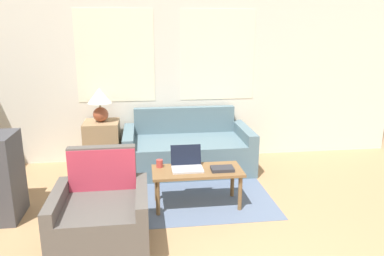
% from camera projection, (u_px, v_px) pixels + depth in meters
% --- Properties ---
extents(wall_back, '(6.90, 0.06, 2.60)m').
position_uv_depth(wall_back, '(173.00, 72.00, 5.48)').
color(wall_back, silver).
rests_on(wall_back, ground_plane).
extents(rug, '(1.78, 2.06, 0.01)m').
position_uv_depth(rug, '(191.00, 185.00, 4.75)').
color(rug, slate).
rests_on(rug, ground_plane).
extents(couch, '(1.76, 0.94, 0.81)m').
position_uv_depth(couch, '(187.00, 150.00, 5.30)').
color(couch, slate).
rests_on(couch, ground_plane).
extents(armchair, '(0.82, 0.77, 0.87)m').
position_uv_depth(armchair, '(102.00, 219.00, 3.34)').
color(armchair, '#514C47').
rests_on(armchair, ground_plane).
extents(side_table, '(0.48, 0.48, 0.68)m').
position_uv_depth(side_table, '(103.00, 145.00, 5.26)').
color(side_table, '#937551').
rests_on(side_table, ground_plane).
extents(table_lamp, '(0.33, 0.33, 0.47)m').
position_uv_depth(table_lamp, '(100.00, 101.00, 5.10)').
color(table_lamp, brown).
rests_on(table_lamp, side_table).
extents(coffee_table, '(0.99, 0.46, 0.42)m').
position_uv_depth(coffee_table, '(197.00, 174.00, 4.12)').
color(coffee_table, brown).
rests_on(coffee_table, ground_plane).
extents(laptop, '(0.34, 0.29, 0.24)m').
position_uv_depth(laptop, '(187.00, 164.00, 4.13)').
color(laptop, '#B7B7BC').
rests_on(laptop, coffee_table).
extents(cup_navy, '(0.07, 0.07, 0.09)m').
position_uv_depth(cup_navy, '(160.00, 163.00, 4.17)').
color(cup_navy, '#B23D38').
rests_on(cup_navy, coffee_table).
extents(book_red, '(0.25, 0.17, 0.04)m').
position_uv_depth(book_red, '(222.00, 169.00, 4.08)').
color(book_red, '#2D2D33').
rests_on(book_red, coffee_table).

